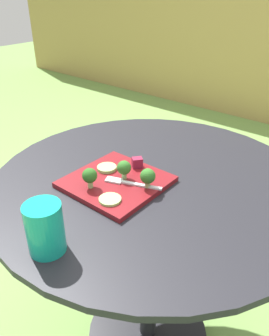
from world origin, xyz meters
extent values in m
plane|color=#70994C|center=(0.00, 0.00, 0.00)|extent=(12.00, 12.00, 0.00)
cylinder|color=black|center=(0.00, 0.00, 0.71)|extent=(0.89, 0.89, 0.02)
cylinder|color=black|center=(0.00, 0.00, 0.37)|extent=(0.06, 0.06, 0.66)
cylinder|color=black|center=(0.00, 0.00, 0.02)|extent=(0.44, 0.44, 0.04)
cylinder|color=#332D28|center=(0.06, 0.82, 0.22)|extent=(0.02, 0.02, 0.43)
cube|color=maroon|center=(-0.05, -0.09, 0.72)|extent=(0.24, 0.24, 0.01)
cylinder|color=#149989|center=(0.01, -0.36, 0.77)|extent=(0.08, 0.08, 0.11)
cylinder|color=#118275|center=(0.01, -0.36, 0.75)|extent=(0.07, 0.07, 0.08)
cube|color=silver|center=(0.02, -0.07, 0.73)|extent=(0.11, 0.05, 0.00)
cube|color=silver|center=(-0.05, -0.10, 0.73)|extent=(0.05, 0.04, 0.00)
cylinder|color=#99B770|center=(-0.04, -0.07, 0.74)|extent=(0.01, 0.01, 0.02)
sphere|color=#2D6623|center=(-0.04, -0.07, 0.76)|extent=(0.04, 0.04, 0.04)
cylinder|color=#99B770|center=(-0.08, -0.16, 0.74)|extent=(0.01, 0.01, 0.02)
sphere|color=#285B1E|center=(-0.08, -0.16, 0.76)|extent=(0.04, 0.04, 0.04)
cylinder|color=#99B770|center=(0.03, -0.06, 0.74)|extent=(0.01, 0.01, 0.02)
sphere|color=#2D6623|center=(0.03, -0.06, 0.76)|extent=(0.04, 0.04, 0.04)
cylinder|color=#8EB766|center=(-0.11, -0.06, 0.73)|extent=(0.05, 0.05, 0.01)
cylinder|color=#8EB766|center=(0.00, -0.17, 0.73)|extent=(0.06, 0.06, 0.01)
cube|color=maroon|center=(-0.05, 0.00, 0.74)|extent=(0.04, 0.04, 0.03)
camera|label=1|loc=(0.48, -0.65, 1.20)|focal=36.13mm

